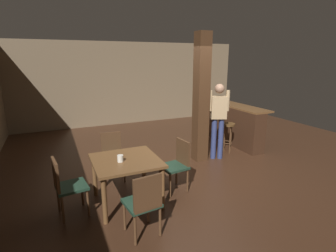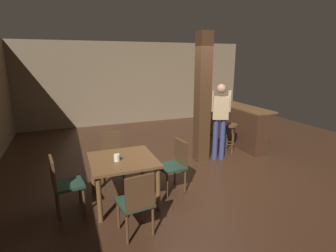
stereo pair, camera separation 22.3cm
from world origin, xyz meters
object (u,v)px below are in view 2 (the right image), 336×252
(bar_counter, at_px, (236,125))
(bar_stool_near, at_px, (230,131))
(chair_north, at_px, (112,153))
(chair_south, at_px, (137,201))
(chair_east, at_px, (175,163))
(chair_west, at_px, (63,182))
(standing_person, at_px, (220,117))
(napkin_cup, at_px, (117,158))
(dining_table, at_px, (123,165))

(bar_counter, xyz_separation_m, bar_stool_near, (-0.57, -0.54, 0.01))
(chair_north, height_order, chair_south, same)
(chair_north, relative_size, chair_east, 1.00)
(chair_west, bearing_deg, standing_person, 17.69)
(standing_person, distance_m, bar_stool_near, 0.71)
(napkin_cup, bearing_deg, chair_west, 177.61)
(chair_north, bearing_deg, standing_person, 2.15)
(bar_counter, bearing_deg, standing_person, -142.54)
(chair_north, bearing_deg, chair_east, -43.84)
(chair_south, xyz_separation_m, chair_east, (0.94, 0.97, 0.00))
(chair_north, xyz_separation_m, standing_person, (2.42, 0.09, 0.50))
(chair_east, distance_m, napkin_cup, 1.06)
(chair_west, xyz_separation_m, chair_east, (1.81, 0.07, 0.00))
(dining_table, height_order, chair_east, chair_east)
(dining_table, bearing_deg, napkin_cup, -149.14)
(chair_north, relative_size, bar_stool_near, 1.22)
(standing_person, bearing_deg, dining_table, -156.87)
(chair_north, height_order, chair_east, same)
(dining_table, bearing_deg, chair_south, -91.44)
(dining_table, bearing_deg, chair_north, 91.06)
(chair_north, height_order, bar_counter, bar_counter)
(bar_counter, bearing_deg, dining_table, -152.09)
(chair_north, bearing_deg, bar_stool_near, 6.85)
(chair_north, xyz_separation_m, bar_counter, (3.47, 0.89, 0.03))
(dining_table, distance_m, chair_south, 0.93)
(chair_north, xyz_separation_m, napkin_cup, (-0.08, -1.00, 0.28))
(dining_table, height_order, chair_north, chair_north)
(dining_table, bearing_deg, standing_person, 23.13)
(chair_west, bearing_deg, bar_counter, 23.09)
(chair_south, relative_size, napkin_cup, 8.48)
(dining_table, bearing_deg, chair_west, -178.34)
(standing_person, relative_size, bar_counter, 0.82)
(chair_north, height_order, bar_stool_near, chair_north)
(bar_stool_near, bearing_deg, napkin_cup, -155.74)
(chair_east, height_order, bar_stool_near, chair_east)
(chair_east, distance_m, bar_counter, 3.10)
(chair_west, distance_m, napkin_cup, 0.85)
(chair_east, bearing_deg, napkin_cup, -174.20)
(chair_west, height_order, bar_stool_near, chair_west)
(dining_table, distance_m, chair_north, 0.94)
(chair_west, xyz_separation_m, bar_stool_near, (3.78, 1.31, 0.04))
(chair_east, relative_size, napkin_cup, 8.48)
(chair_east, relative_size, bar_counter, 0.43)
(napkin_cup, bearing_deg, bar_counter, 28.00)
(dining_table, distance_m, bar_stool_near, 3.16)
(napkin_cup, relative_size, bar_stool_near, 0.14)
(chair_west, relative_size, bar_stool_near, 1.22)
(chair_north, xyz_separation_m, chair_south, (-0.01, -1.86, 0.00))
(standing_person, height_order, bar_counter, standing_person)
(chair_south, height_order, standing_person, standing_person)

